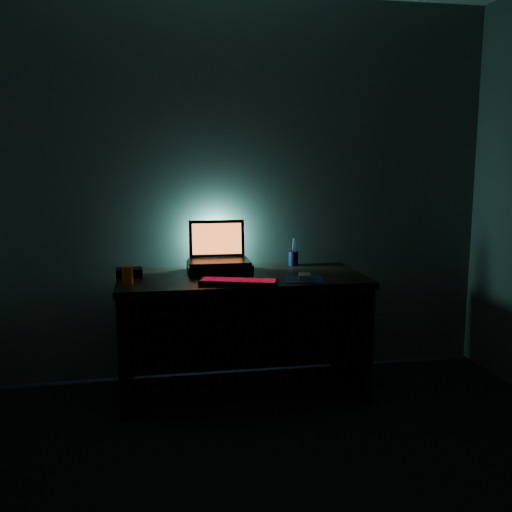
{
  "coord_description": "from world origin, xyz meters",
  "views": [
    {
      "loc": [
        -0.53,
        -1.78,
        1.42
      ],
      "look_at": [
        0.08,
        1.57,
        0.88
      ],
      "focal_mm": 40.0,
      "sensor_mm": 36.0,
      "label": 1
    }
  ],
  "objects": [
    {
      "name": "juice_glass",
      "position": [
        -0.68,
        1.47,
        0.8
      ],
      "size": [
        0.07,
        0.07,
        0.11
      ],
      "primitive_type": "cylinder",
      "rotation": [
        0.0,
        0.0,
        -0.22
      ],
      "color": "orange",
      "rests_on": "desk"
    },
    {
      "name": "router",
      "position": [
        -0.68,
        1.71,
        0.78
      ],
      "size": [
        0.16,
        0.13,
        0.05
      ],
      "rotation": [
        0.0,
        0.0,
        0.05
      ],
      "color": "black",
      "rests_on": "desk"
    },
    {
      "name": "mousepad",
      "position": [
        0.34,
        1.42,
        0.75
      ],
      "size": [
        0.26,
        0.24,
        0.0
      ],
      "primitive_type": "cube",
      "rotation": [
        0.0,
        0.0,
        -0.22
      ],
      "color": "navy",
      "rests_on": "desk"
    },
    {
      "name": "desk",
      "position": [
        0.0,
        1.67,
        0.49
      ],
      "size": [
        1.5,
        0.7,
        0.75
      ],
      "color": "black",
      "rests_on": "ground"
    },
    {
      "name": "room",
      "position": [
        0.0,
        0.0,
        1.25
      ],
      "size": [
        3.5,
        4.0,
        2.5
      ],
      "color": "black",
      "rests_on": "ground"
    },
    {
      "name": "pen_cup",
      "position": [
        0.4,
        1.92,
        0.8
      ],
      "size": [
        0.07,
        0.07,
        0.09
      ],
      "primitive_type": "cylinder",
      "rotation": [
        0.0,
        0.0,
        -0.05
      ],
      "color": "black",
      "rests_on": "desk"
    },
    {
      "name": "mouse",
      "position": [
        0.34,
        1.42,
        0.77
      ],
      "size": [
        0.09,
        0.13,
        0.03
      ],
      "primitive_type": "cube",
      "rotation": [
        0.0,
        0.0,
        -0.22
      ],
      "color": "#939298",
      "rests_on": "mousepad"
    },
    {
      "name": "laptop",
      "position": [
        -0.12,
        1.81,
        0.87
      ],
      "size": [
        0.38,
        0.29,
        0.26
      ],
      "rotation": [
        0.0,
        0.0,
        -0.02
      ],
      "color": "black",
      "rests_on": "riser"
    },
    {
      "name": "riser",
      "position": [
        -0.12,
        1.76,
        0.78
      ],
      "size": [
        0.4,
        0.31,
        0.06
      ],
      "primitive_type": "cube",
      "rotation": [
        0.0,
        0.0,
        -0.02
      ],
      "color": "black",
      "rests_on": "desk"
    },
    {
      "name": "keyboard",
      "position": [
        -0.06,
        1.37,
        0.76
      ],
      "size": [
        0.46,
        0.27,
        0.03
      ],
      "rotation": [
        0.0,
        0.0,
        -0.31
      ],
      "color": "black",
      "rests_on": "desk"
    }
  ]
}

